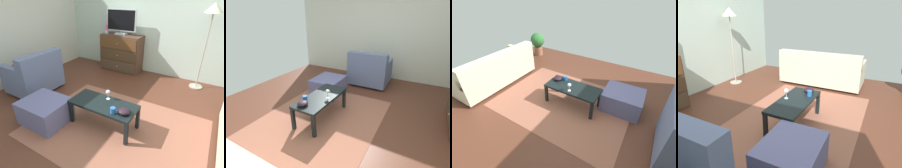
% 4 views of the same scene
% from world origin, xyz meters
% --- Properties ---
extents(ground_plane, '(5.71, 5.02, 0.05)m').
position_xyz_m(ground_plane, '(0.00, 0.00, -0.03)').
color(ground_plane, '#552C1E').
extents(wall_plain_left, '(0.12, 5.02, 2.64)m').
position_xyz_m(wall_plain_left, '(-2.61, 0.00, 1.32)').
color(wall_plain_left, silver).
rests_on(wall_plain_left, ground_plane).
extents(area_rug, '(2.60, 1.90, 0.01)m').
position_xyz_m(area_rug, '(0.20, -0.20, 0.00)').
color(area_rug, '#905542').
rests_on(area_rug, ground_plane).
extents(coffee_table, '(1.03, 0.45, 0.41)m').
position_xyz_m(coffee_table, '(0.00, -0.23, 0.35)').
color(coffee_table, black).
rests_on(coffee_table, ground_plane).
extents(wine_glass, '(0.07, 0.07, 0.16)m').
position_xyz_m(wine_glass, '(-0.00, -0.09, 0.52)').
color(wine_glass, silver).
rests_on(wine_glass, coffee_table).
extents(mug, '(0.11, 0.08, 0.08)m').
position_xyz_m(mug, '(0.25, -0.36, 0.45)').
color(mug, '#265BA1').
rests_on(mug, coffee_table).
extents(bowl_decorative, '(0.17, 0.17, 0.07)m').
position_xyz_m(bowl_decorative, '(0.38, -0.30, 0.45)').
color(bowl_decorative, black).
rests_on(bowl_decorative, coffee_table).
extents(armchair, '(0.80, 0.94, 0.85)m').
position_xyz_m(armchair, '(-1.85, -0.00, 0.35)').
color(armchair, '#332319').
rests_on(armchair, ground_plane).
extents(ottoman, '(0.71, 0.62, 0.38)m').
position_xyz_m(ottoman, '(-0.87, -0.61, 0.19)').
color(ottoman, slate).
rests_on(ottoman, ground_plane).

